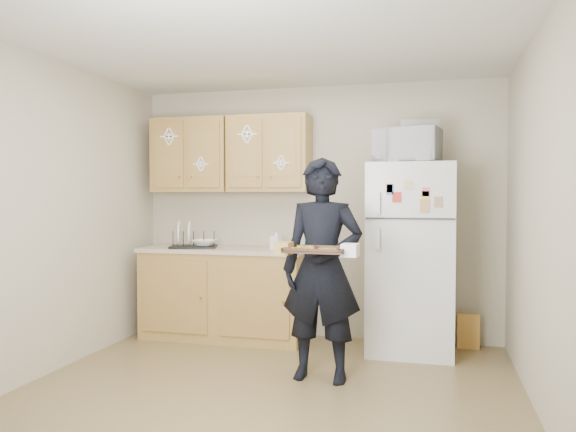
{
  "coord_description": "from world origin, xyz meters",
  "views": [
    {
      "loc": [
        1.14,
        -3.72,
        1.41
      ],
      "look_at": [
        0.06,
        0.45,
        1.26
      ],
      "focal_mm": 35.0,
      "sensor_mm": 36.0,
      "label": 1
    }
  ],
  "objects_px": {
    "baking_tray": "(316,251)",
    "dish_rack": "(194,239)",
    "person": "(322,269)",
    "microwave": "(407,146)",
    "refrigerator": "(411,258)"
  },
  "relations": [
    {
      "from": "refrigerator",
      "to": "dish_rack",
      "type": "distance_m",
      "value": 2.1
    },
    {
      "from": "refrigerator",
      "to": "microwave",
      "type": "height_order",
      "value": "microwave"
    },
    {
      "from": "refrigerator",
      "to": "dish_rack",
      "type": "relative_size",
      "value": 3.79
    },
    {
      "from": "refrigerator",
      "to": "dish_rack",
      "type": "height_order",
      "value": "refrigerator"
    },
    {
      "from": "microwave",
      "to": "refrigerator",
      "type": "bearing_deg",
      "value": 64.19
    },
    {
      "from": "refrigerator",
      "to": "microwave",
      "type": "distance_m",
      "value": 1.01
    },
    {
      "from": "baking_tray",
      "to": "dish_rack",
      "type": "height_order",
      "value": "dish_rack"
    },
    {
      "from": "baking_tray",
      "to": "microwave",
      "type": "bearing_deg",
      "value": 67.27
    },
    {
      "from": "refrigerator",
      "to": "baking_tray",
      "type": "distance_m",
      "value": 1.41
    },
    {
      "from": "person",
      "to": "dish_rack",
      "type": "xyz_separation_m",
      "value": [
        -1.47,
        0.93,
        0.14
      ]
    },
    {
      "from": "baking_tray",
      "to": "microwave",
      "type": "xyz_separation_m",
      "value": [
        0.57,
        1.21,
        0.83
      ]
    },
    {
      "from": "person",
      "to": "microwave",
      "type": "height_order",
      "value": "microwave"
    },
    {
      "from": "microwave",
      "to": "baking_tray",
      "type": "bearing_deg",
      "value": -104.42
    },
    {
      "from": "refrigerator",
      "to": "person",
      "type": "height_order",
      "value": "person"
    },
    {
      "from": "person",
      "to": "baking_tray",
      "type": "bearing_deg",
      "value": -84.55
    }
  ]
}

